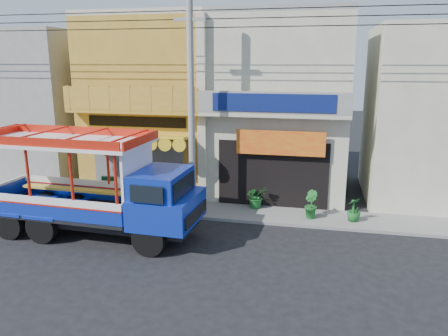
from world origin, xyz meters
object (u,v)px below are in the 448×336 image
(utility_pole, at_px, (195,91))
(potted_plant_b, at_px, (310,204))
(potted_plant_a, at_px, (256,197))
(potted_plant_c, at_px, (354,210))
(songthaew_truck, at_px, (104,188))
(green_sign, at_px, (110,190))

(utility_pole, xyz_separation_m, potted_plant_b, (4.47, 0.56, -4.36))
(utility_pole, relative_size, potted_plant_a, 28.70)
(potted_plant_c, bearing_deg, songthaew_truck, -25.95)
(potted_plant_c, bearing_deg, potted_plant_a, -57.01)
(utility_pole, bearing_deg, potted_plant_c, 5.05)
(potted_plant_a, bearing_deg, utility_pole, -178.86)
(utility_pole, xyz_separation_m, potted_plant_c, (6.12, 0.54, -4.45))
(utility_pole, bearing_deg, songthaew_truck, -134.39)
(potted_plant_a, height_order, potted_plant_b, potted_plant_b)
(green_sign, distance_m, potted_plant_b, 8.74)
(potted_plant_a, distance_m, potted_plant_b, 2.37)
(songthaew_truck, distance_m, potted_plant_b, 7.83)
(songthaew_truck, distance_m, potted_plant_a, 6.33)
(utility_pole, xyz_separation_m, potted_plant_a, (2.23, 1.30, -4.42))
(potted_plant_c, bearing_deg, green_sign, -48.48)
(songthaew_truck, height_order, potted_plant_a, songthaew_truck)
(utility_pole, distance_m, potted_plant_c, 7.59)
(songthaew_truck, bearing_deg, potted_plant_c, 20.07)
(potted_plant_b, distance_m, potted_plant_c, 1.65)
(utility_pole, distance_m, potted_plant_b, 6.27)
(utility_pole, height_order, potted_plant_b, utility_pole)
(utility_pole, xyz_separation_m, green_sign, (-4.25, 0.99, -4.46))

